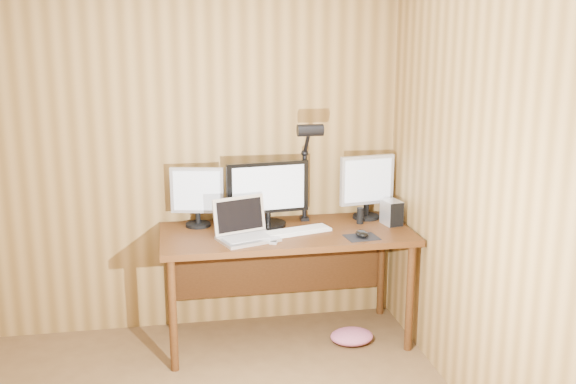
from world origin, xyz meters
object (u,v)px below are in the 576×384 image
object	(u,v)px
desk	(285,246)
monitor_right	(367,185)
hard_drive	(392,213)
keyboard	(297,231)
desk_lamp	(308,158)
monitor_center	(268,193)
mouse	(362,234)
speaker	(360,216)
monitor_left	(197,195)
laptop	(244,229)
phone	(274,241)

from	to	relation	value
desk	monitor_right	xyz separation A→B (m)	(0.59, 0.13, 0.36)
monitor_right	hard_drive	bearing A→B (deg)	-64.14
keyboard	desk_lamp	distance (m)	0.48
monitor_center	desk_lamp	bearing A→B (deg)	-8.36
desk_lamp	desk	bearing A→B (deg)	-168.41
keyboard	mouse	xyz separation A→B (m)	(0.38, -0.17, 0.01)
speaker	desk_lamp	world-z (taller)	desk_lamp
monitor_center	speaker	bearing A→B (deg)	-12.69
keyboard	speaker	distance (m)	0.47
monitor_right	desk_lamp	bearing A→B (deg)	179.53
desk	keyboard	bearing A→B (deg)	-64.08
monitor_left	monitor_center	bearing A→B (deg)	3.43
desk	mouse	size ratio (longest dim) A/B	13.83
speaker	monitor_center	bearing A→B (deg)	174.08
desk	desk_lamp	world-z (taller)	desk_lamp
laptop	hard_drive	bearing A→B (deg)	-12.06
monitor_center	phone	size ratio (longest dim) A/B	5.34
phone	hard_drive	bearing A→B (deg)	36.03
mouse	desk_lamp	xyz separation A→B (m)	(-0.27, 0.35, 0.42)
laptop	phone	xyz separation A→B (m)	(0.17, -0.11, -0.06)
monitor_right	speaker	xyz separation A→B (m)	(-0.08, -0.12, -0.18)
monitor_center	laptop	world-z (taller)	monitor_center
keyboard	speaker	bearing A→B (deg)	-0.28
laptop	keyboard	xyz separation A→B (m)	(0.34, 0.06, -0.05)
monitor_center	phone	world-z (taller)	monitor_center
hard_drive	phone	distance (m)	0.86
mouse	phone	size ratio (longest dim) A/B	1.14
desk	laptop	distance (m)	0.38
monitor_center	keyboard	world-z (taller)	monitor_center
monitor_center	monitor_left	distance (m)	0.46
desk	monitor_center	world-z (taller)	monitor_center
desk	phone	bearing A→B (deg)	-112.05
monitor_right	mouse	bearing A→B (deg)	-119.23
laptop	desk_lamp	world-z (taller)	desk_lamp
monitor_right	laptop	xyz separation A→B (m)	(-0.87, -0.30, -0.17)
monitor_right	speaker	bearing A→B (deg)	-132.20
monitor_left	laptop	size ratio (longest dim) A/B	0.95
monitor_left	monitor_right	distance (m)	1.14
phone	monitor_right	bearing A→B (deg)	50.31
laptop	keyboard	world-z (taller)	laptop
monitor_left	mouse	bearing A→B (deg)	-11.44
keyboard	desk_lamp	bearing A→B (deg)	43.81
desk	monitor_right	distance (m)	0.70
monitor_center	desk_lamp	world-z (taller)	desk_lamp
hard_drive	monitor_right	bearing A→B (deg)	114.49
hard_drive	desk	bearing A→B (deg)	165.96
monitor_right	speaker	size ratio (longest dim) A/B	4.01
monitor_left	mouse	xyz separation A→B (m)	(0.99, -0.43, -0.19)
laptop	monitor_right	bearing A→B (deg)	-0.26
desk	monitor_center	xyz separation A→B (m)	(-0.10, 0.07, 0.34)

